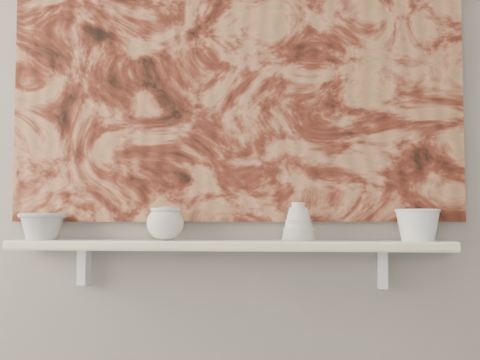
% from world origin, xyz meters
% --- Properties ---
extents(wall_back, '(3.60, 0.00, 3.60)m').
position_xyz_m(wall_back, '(0.00, 1.60, 1.35)').
color(wall_back, slate).
rests_on(wall_back, floor).
extents(shelf, '(1.40, 0.18, 0.03)m').
position_xyz_m(shelf, '(0.00, 1.51, 0.92)').
color(shelf, silver).
rests_on(shelf, wall_back).
extents(shelf_stripe, '(1.40, 0.01, 0.02)m').
position_xyz_m(shelf_stripe, '(0.00, 1.41, 0.92)').
color(shelf_stripe, beige).
rests_on(shelf_stripe, shelf).
extents(bracket_left, '(0.03, 0.06, 0.12)m').
position_xyz_m(bracket_left, '(-0.49, 1.57, 0.84)').
color(bracket_left, silver).
rests_on(bracket_left, wall_back).
extents(bracket_right, '(0.03, 0.06, 0.12)m').
position_xyz_m(bracket_right, '(0.49, 1.57, 0.84)').
color(bracket_right, silver).
rests_on(bracket_right, wall_back).
extents(painting, '(1.50, 0.02, 1.10)m').
position_xyz_m(painting, '(0.00, 1.59, 1.54)').
color(painting, maroon).
rests_on(painting, wall_back).
extents(house_motif, '(0.09, 0.00, 0.08)m').
position_xyz_m(house_motif, '(0.45, 1.57, 1.23)').
color(house_motif, black).
rests_on(house_motif, painting).
extents(bowl_grey, '(0.19, 0.19, 0.09)m').
position_xyz_m(bowl_grey, '(-0.61, 1.51, 0.98)').
color(bowl_grey, gray).
rests_on(bowl_grey, shelf).
extents(cup_cream, '(0.13, 0.13, 0.11)m').
position_xyz_m(cup_cream, '(-0.20, 1.51, 0.98)').
color(cup_cream, beige).
rests_on(cup_cream, shelf).
extents(bell_vessel, '(0.12, 0.12, 0.12)m').
position_xyz_m(bell_vessel, '(0.23, 1.51, 0.99)').
color(bell_vessel, beige).
rests_on(bell_vessel, shelf).
extents(bowl_white, '(0.16, 0.16, 0.10)m').
position_xyz_m(bowl_white, '(0.59, 1.51, 0.98)').
color(bowl_white, white).
rests_on(bowl_white, shelf).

